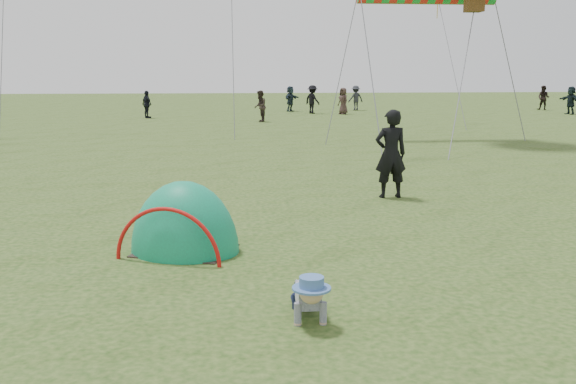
{
  "coord_description": "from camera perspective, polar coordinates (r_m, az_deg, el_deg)",
  "views": [
    {
      "loc": [
        -1.02,
        -7.57,
        2.79
      ],
      "look_at": [
        -0.13,
        1.74,
        1.0
      ],
      "focal_mm": 40.0,
      "sensor_mm": 36.0,
      "label": 1
    }
  ],
  "objects": [
    {
      "name": "ground",
      "position": [
        8.13,
        2.13,
        -9.24
      ],
      "size": [
        140.0,
        140.0,
        0.0
      ],
      "primitive_type": "plane",
      "color": "#1B3A10"
    },
    {
      "name": "crawling_toddler",
      "position": [
        7.31,
        1.87,
        -9.12
      ],
      "size": [
        0.55,
        0.78,
        0.6
      ],
      "primitive_type": null,
      "rotation": [
        0.0,
        0.0,
        -0.0
      ],
      "color": "black",
      "rests_on": "ground"
    },
    {
      "name": "popup_tent",
      "position": [
        10.18,
        -9.13,
        -5.21
      ],
      "size": [
        2.1,
        1.92,
        2.22
      ],
      "primitive_type": "ellipsoid",
      "rotation": [
        0.0,
        0.0,
        -0.35
      ],
      "color": "#167353",
      "rests_on": "ground"
    },
    {
      "name": "standing_adult",
      "position": [
        14.24,
        9.12,
        3.37
      ],
      "size": [
        0.74,
        0.51,
        1.94
      ],
      "primitive_type": "imported",
      "rotation": [
        0.0,
        0.0,
        3.2
      ],
      "color": "black",
      "rests_on": "ground"
    },
    {
      "name": "crowd_person_1",
      "position": [
        34.8,
        -2.5,
        7.63
      ],
      "size": [
        0.75,
        0.9,
        1.68
      ],
      "primitive_type": "imported",
      "rotation": [
        0.0,
        0.0,
        4.57
      ],
      "color": "#2D2320",
      "rests_on": "ground"
    },
    {
      "name": "crowd_person_3",
      "position": [
        41.4,
        2.19,
        8.22
      ],
      "size": [
        1.22,
        1.33,
        1.79
      ],
      "primitive_type": "imported",
      "rotation": [
        0.0,
        0.0,
        2.2
      ],
      "color": "black",
      "rests_on": "ground"
    },
    {
      "name": "crowd_person_5",
      "position": [
        43.49,
        0.21,
        8.29
      ],
      "size": [
        1.32,
        1.57,
        1.69
      ],
      "primitive_type": "imported",
      "rotation": [
        0.0,
        0.0,
        0.95
      ],
      "color": "#1C2832",
      "rests_on": "ground"
    },
    {
      "name": "crowd_person_7",
      "position": [
        48.39,
        21.76,
        7.78
      ],
      "size": [
        1.02,
        1.03,
        1.68
      ],
      "primitive_type": "imported",
      "rotation": [
        0.0,
        0.0,
        5.43
      ],
      "color": "black",
      "rests_on": "ground"
    },
    {
      "name": "crowd_person_8",
      "position": [
        38.35,
        -12.43,
        7.61
      ],
      "size": [
        0.86,
        0.98,
        1.58
      ],
      "primitive_type": "imported",
      "rotation": [
        0.0,
        0.0,
        2.2
      ],
      "color": "black",
      "rests_on": "ground"
    },
    {
      "name": "crowd_person_9",
      "position": [
        44.88,
        6.03,
        8.31
      ],
      "size": [
        1.22,
        0.91,
        1.69
      ],
      "primitive_type": "imported",
      "rotation": [
        0.0,
        0.0,
        3.43
      ],
      "color": "#24252B",
      "rests_on": "ground"
    },
    {
      "name": "crowd_person_10",
      "position": [
        40.88,
        4.92,
        8.06
      ],
      "size": [
        0.84,
        0.96,
        1.66
      ],
      "primitive_type": "imported",
      "rotation": [
        0.0,
        0.0,
        5.18
      ],
      "color": "#3A2926",
      "rests_on": "ground"
    },
    {
      "name": "crowd_person_11",
      "position": [
        44.37,
        23.83,
        7.47
      ],
      "size": [
        0.83,
        1.69,
        1.75
      ],
      "primitive_type": "imported",
      "rotation": [
        0.0,
        0.0,
        4.92
      ],
      "color": "black",
      "rests_on": "ground"
    }
  ]
}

